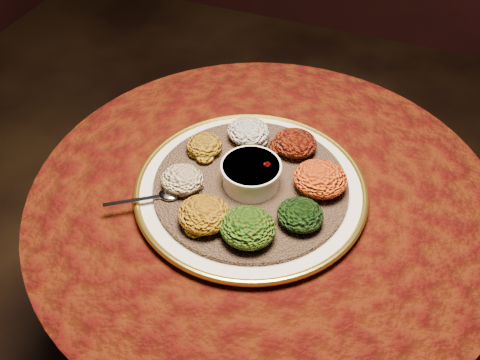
% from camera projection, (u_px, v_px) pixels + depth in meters
% --- Properties ---
extents(table, '(0.96, 0.96, 0.73)m').
position_uv_depth(table, '(262.00, 247.00, 1.21)').
color(table, black).
rests_on(table, ground).
extents(platter, '(0.57, 0.57, 0.02)m').
position_uv_depth(platter, '(251.00, 189.00, 1.08)').
color(platter, silver).
rests_on(platter, table).
extents(injera, '(0.41, 0.41, 0.01)m').
position_uv_depth(injera, '(251.00, 185.00, 1.07)').
color(injera, brown).
rests_on(injera, platter).
extents(stew_bowl, '(0.12, 0.12, 0.05)m').
position_uv_depth(stew_bowl, '(251.00, 173.00, 1.05)').
color(stew_bowl, white).
rests_on(stew_bowl, injera).
extents(spoon, '(0.13, 0.09, 0.01)m').
position_uv_depth(spoon, '(163.00, 196.00, 1.03)').
color(spoon, silver).
rests_on(spoon, injera).
extents(portion_ayib, '(0.09, 0.09, 0.04)m').
position_uv_depth(portion_ayib, '(248.00, 131.00, 1.15)').
color(portion_ayib, beige).
rests_on(portion_ayib, injera).
extents(portion_kitfo, '(0.09, 0.09, 0.04)m').
position_uv_depth(portion_kitfo, '(295.00, 143.00, 1.12)').
color(portion_kitfo, black).
rests_on(portion_kitfo, injera).
extents(portion_tikil, '(0.11, 0.10, 0.05)m').
position_uv_depth(portion_tikil, '(320.00, 179.00, 1.04)').
color(portion_tikil, '#A3630D').
rests_on(portion_tikil, injera).
extents(portion_gomen, '(0.09, 0.08, 0.04)m').
position_uv_depth(portion_gomen, '(300.00, 215.00, 0.98)').
color(portion_gomen, black).
rests_on(portion_gomen, injera).
extents(portion_mixveg, '(0.10, 0.10, 0.05)m').
position_uv_depth(portion_mixveg, '(248.00, 227.00, 0.95)').
color(portion_mixveg, '#A9370A').
rests_on(portion_mixveg, injera).
extents(portion_kik, '(0.10, 0.09, 0.05)m').
position_uv_depth(portion_kik, '(204.00, 214.00, 0.98)').
color(portion_kik, '#9A600D').
rests_on(portion_kik, injera).
extents(portion_timatim, '(0.08, 0.08, 0.04)m').
position_uv_depth(portion_timatim, '(182.00, 179.00, 1.05)').
color(portion_timatim, maroon).
rests_on(portion_timatim, injera).
extents(portion_shiro, '(0.08, 0.07, 0.04)m').
position_uv_depth(portion_shiro, '(204.00, 145.00, 1.12)').
color(portion_shiro, '#A07313').
rests_on(portion_shiro, injera).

